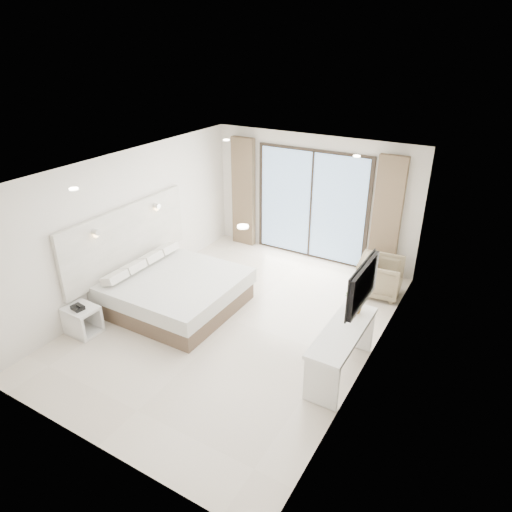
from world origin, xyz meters
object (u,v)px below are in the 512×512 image
object	(u,v)px
bed	(175,291)
armchair	(380,275)
console_desk	(342,342)
nightstand	(82,320)

from	to	relation	value
bed	armchair	distance (m)	3.86
console_desk	armchair	distance (m)	2.59
nightstand	console_desk	distance (m)	4.24
nightstand	armchair	world-z (taller)	armchair
console_desk	armchair	xyz separation A→B (m)	(-0.19, 2.58, -0.16)
bed	nightstand	bearing A→B (deg)	-119.59
bed	console_desk	world-z (taller)	console_desk
nightstand	armchair	xyz separation A→B (m)	(3.87, 3.75, 0.16)
bed	armchair	xyz separation A→B (m)	(3.07, 2.34, 0.08)
bed	armchair	size ratio (longest dim) A/B	2.72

